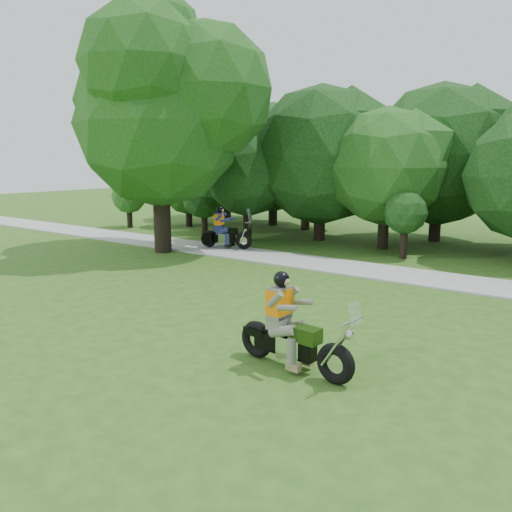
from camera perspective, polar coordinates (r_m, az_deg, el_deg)
The scene contains 5 objects.
ground at distance 9.28m, azimuth 6.14°, elevation -12.47°, with size 100.00×100.00×0.00m, color #2B5518.
walkway at distance 16.40m, azimuth 20.14°, elevation -2.58°, with size 60.00×2.20×0.06m, color #A3A39E.
big_tree_west at distance 20.59m, azimuth -10.47°, elevation 16.59°, with size 8.64×6.56×9.96m.
chopper_motorcycle at distance 8.97m, azimuth 3.76°, elevation -8.84°, with size 2.45×0.72×1.75m.
touring_motorcycle at distance 20.71m, azimuth -3.82°, elevation 2.65°, with size 2.22×1.16×1.73m.
Camera 1 is at (4.15, -7.43, 3.68)m, focal length 35.00 mm.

